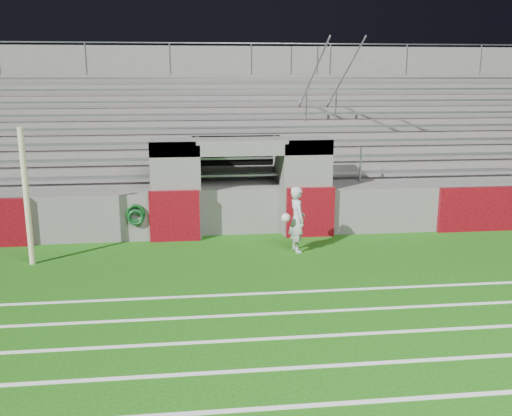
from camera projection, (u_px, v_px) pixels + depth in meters
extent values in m
plane|color=#18540E|center=(257.00, 276.00, 12.35)|extent=(90.00, 90.00, 0.00)
cylinder|color=beige|center=(26.00, 197.00, 12.82)|extent=(0.13, 0.13, 3.15)
cube|color=white|center=(301.00, 406.00, 7.51)|extent=(28.00, 0.09, 0.01)
cube|color=white|center=(288.00, 368.00, 8.48)|extent=(28.00, 0.09, 0.01)
cube|color=white|center=(278.00, 338.00, 9.44)|extent=(28.00, 0.09, 0.01)
cube|color=white|center=(269.00, 314.00, 10.41)|extent=(28.00, 0.09, 0.01)
cube|color=white|center=(262.00, 293.00, 11.38)|extent=(28.00, 0.09, 0.01)
cube|color=#5F5D5A|center=(174.00, 188.00, 15.23)|extent=(1.20, 1.00, 2.60)
cube|color=#5F5D5A|center=(307.00, 185.00, 15.64)|extent=(1.20, 1.00, 2.60)
cube|color=black|center=(236.00, 178.00, 17.09)|extent=(2.60, 0.20, 2.50)
cube|color=#5F5D5A|center=(198.00, 185.00, 15.89)|extent=(0.10, 2.20, 2.50)
cube|color=#5F5D5A|center=(280.00, 184.00, 16.15)|extent=(0.10, 2.20, 2.50)
cube|color=#5F5D5A|center=(241.00, 146.00, 15.18)|extent=(4.80, 1.00, 0.40)
cube|color=#5F5D5A|center=(231.00, 169.00, 19.19)|extent=(26.00, 8.00, 0.20)
cube|color=#5F5D5A|center=(231.00, 188.00, 19.33)|extent=(26.00, 8.00, 1.05)
cube|color=#55070F|center=(175.00, 216.00, 14.83)|extent=(1.30, 0.15, 1.35)
cube|color=#55070F|center=(310.00, 212.00, 15.24)|extent=(1.30, 0.15, 1.35)
cube|color=#55070F|center=(477.00, 209.00, 15.79)|extent=(2.20, 0.15, 1.25)
cube|color=gray|center=(238.00, 175.00, 16.29)|extent=(23.00, 0.28, 0.06)
cube|color=#5F5D5A|center=(236.00, 171.00, 17.12)|extent=(24.00, 0.75, 0.38)
cube|color=gray|center=(236.00, 158.00, 16.93)|extent=(23.00, 0.28, 0.06)
cube|color=#5F5D5A|center=(234.00, 161.00, 17.80)|extent=(24.00, 0.75, 0.76)
cube|color=gray|center=(234.00, 142.00, 17.56)|extent=(23.00, 0.28, 0.06)
cube|color=#5F5D5A|center=(232.00, 152.00, 18.48)|extent=(24.00, 0.75, 1.14)
cube|color=gray|center=(232.00, 128.00, 18.20)|extent=(23.00, 0.28, 0.06)
cube|color=#5F5D5A|center=(230.00, 143.00, 19.16)|extent=(24.00, 0.75, 1.52)
cube|color=gray|center=(230.00, 114.00, 18.84)|extent=(23.00, 0.28, 0.06)
cube|color=#5F5D5A|center=(229.00, 135.00, 19.84)|extent=(24.00, 0.75, 1.90)
cube|color=gray|center=(228.00, 101.00, 19.48)|extent=(23.00, 0.28, 0.06)
cube|color=#5F5D5A|center=(227.00, 128.00, 20.53)|extent=(24.00, 0.75, 2.28)
cube|color=gray|center=(227.00, 89.00, 20.12)|extent=(23.00, 0.28, 0.06)
cube|color=#5F5D5A|center=(226.00, 121.00, 21.21)|extent=(24.00, 0.75, 2.66)
cube|color=gray|center=(225.00, 78.00, 20.76)|extent=(23.00, 0.28, 0.06)
cube|color=#5F5D5A|center=(225.00, 118.00, 21.84)|extent=(26.00, 0.60, 5.29)
cylinder|color=#A5A8AD|center=(326.00, 165.00, 16.24)|extent=(0.05, 0.05, 1.00)
cylinder|color=#A5A8AD|center=(306.00, 105.00, 18.79)|extent=(0.05, 0.05, 1.00)
cylinder|color=#A5A8AD|center=(291.00, 60.00, 21.35)|extent=(0.05, 0.05, 1.00)
cylinder|color=#A5A8AD|center=(307.00, 90.00, 18.68)|extent=(0.05, 6.02, 3.08)
cylinder|color=#A5A8AD|center=(360.00, 164.00, 16.36)|extent=(0.05, 0.05, 1.00)
cylinder|color=#A5A8AD|center=(336.00, 105.00, 18.91)|extent=(0.05, 0.05, 1.00)
cylinder|color=#A5A8AD|center=(317.00, 60.00, 21.46)|extent=(0.05, 0.05, 1.00)
cylinder|color=#A5A8AD|center=(336.00, 90.00, 18.79)|extent=(0.05, 6.02, 3.08)
cylinder|color=#A5A8AD|center=(86.00, 58.00, 20.48)|extent=(0.05, 0.05, 1.10)
cylinder|color=#A5A8AD|center=(170.00, 58.00, 20.83)|extent=(0.05, 0.05, 1.10)
cylinder|color=#A5A8AD|center=(251.00, 59.00, 21.17)|extent=(0.05, 0.05, 1.10)
cylinder|color=#A5A8AD|center=(330.00, 59.00, 21.51)|extent=(0.05, 0.05, 1.10)
cylinder|color=#A5A8AD|center=(407.00, 59.00, 21.85)|extent=(0.05, 0.05, 1.10)
cylinder|color=#A5A8AD|center=(481.00, 59.00, 22.19)|extent=(0.05, 0.05, 1.10)
cylinder|color=#A5A8AD|center=(224.00, 43.00, 20.93)|extent=(24.00, 0.05, 0.05)
imported|color=#B2B7BC|center=(297.00, 219.00, 13.93)|extent=(0.47, 0.64, 1.63)
sphere|color=white|center=(286.00, 218.00, 13.63)|extent=(0.22, 0.22, 0.22)
torus|color=#0B3913|center=(136.00, 213.00, 14.71)|extent=(0.50, 0.09, 0.50)
torus|color=#0B3B19|center=(136.00, 217.00, 14.68)|extent=(0.43, 0.08, 0.43)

